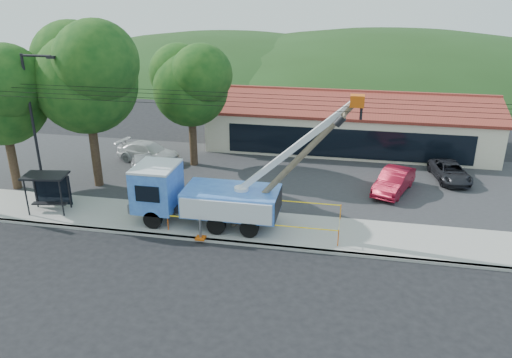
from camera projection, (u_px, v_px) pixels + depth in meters
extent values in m
plane|color=black|center=(252.00, 268.00, 23.76)|extent=(120.00, 120.00, 0.00)
cube|color=#99988F|center=(260.00, 245.00, 25.65)|extent=(60.00, 0.25, 0.15)
cube|color=#99988F|center=(266.00, 228.00, 27.38)|extent=(60.00, 4.00, 0.15)
cube|color=#28282B|center=(286.00, 177.00, 34.68)|extent=(60.00, 12.00, 0.10)
cube|color=beige|center=(349.00, 126.00, 40.64)|extent=(22.00, 8.00, 3.40)
cube|color=black|center=(347.00, 144.00, 37.08)|extent=(18.04, 0.08, 2.21)
cube|color=maroon|center=(350.00, 105.00, 38.00)|extent=(22.50, 4.53, 1.52)
cube|color=maroon|center=(351.00, 94.00, 41.65)|extent=(22.50, 4.53, 1.52)
cube|color=maroon|center=(351.00, 91.00, 39.58)|extent=(22.50, 0.30, 0.25)
cylinder|color=black|center=(34.00, 132.00, 29.15)|extent=(0.16, 0.16, 9.00)
cylinder|color=black|center=(36.00, 56.00, 27.35)|extent=(1.80, 0.14, 0.14)
cube|color=black|center=(51.00, 57.00, 27.21)|extent=(0.50, 0.22, 0.15)
cylinder|color=#332316|center=(95.00, 150.00, 32.25)|extent=(0.56, 0.56, 5.06)
sphere|color=#0F3A11|center=(86.00, 83.00, 30.63)|extent=(6.30, 6.30, 6.30)
sphere|color=#0F3A11|center=(72.00, 61.00, 31.19)|extent=(5.04, 5.04, 5.04)
sphere|color=#0F3A11|center=(96.00, 63.00, 29.13)|extent=(5.04, 5.04, 5.04)
cylinder|color=#332316|center=(12.00, 158.00, 31.90)|extent=(0.56, 0.56, 4.40)
sphere|color=#0F3A11|center=(1.00, 99.00, 30.49)|extent=(5.70, 5.70, 5.70)
sphere|color=#0F3A11|center=(6.00, 82.00, 29.15)|extent=(4.56, 4.56, 4.56)
cylinder|color=#332316|center=(193.00, 139.00, 36.08)|extent=(0.56, 0.56, 4.18)
sphere|color=#0F3A11|center=(191.00, 89.00, 34.74)|extent=(5.25, 5.25, 5.25)
sphere|color=#0F3A11|center=(179.00, 73.00, 35.21)|extent=(4.20, 4.20, 4.20)
sphere|color=#0F3A11|center=(201.00, 75.00, 33.49)|extent=(4.20, 4.20, 4.20)
ellipsoid|color=#1B3513|center=(228.00, 69.00, 76.55)|extent=(78.40, 56.00, 28.00)
ellipsoid|color=#1B3513|center=(395.00, 75.00, 72.09)|extent=(89.60, 64.00, 32.00)
cylinder|color=black|center=(264.00, 108.00, 23.97)|extent=(60.00, 0.02, 0.02)
cylinder|color=black|center=(266.00, 103.00, 24.38)|extent=(60.00, 0.02, 0.02)
cylinder|color=black|center=(268.00, 98.00, 24.79)|extent=(60.00, 0.02, 0.02)
cylinder|color=black|center=(269.00, 94.00, 25.11)|extent=(60.00, 0.02, 0.02)
cylinder|color=black|center=(153.00, 219.00, 27.10)|extent=(1.01, 0.34, 1.01)
cylinder|color=black|center=(168.00, 202.00, 29.24)|extent=(1.01, 0.34, 1.01)
cylinder|color=black|center=(216.00, 225.00, 26.46)|extent=(1.01, 0.34, 1.01)
cylinder|color=black|center=(227.00, 207.00, 28.60)|extent=(1.01, 0.34, 1.01)
cylinder|color=black|center=(249.00, 228.00, 26.14)|extent=(1.01, 0.34, 1.01)
cylinder|color=black|center=(258.00, 209.00, 28.28)|extent=(1.01, 0.34, 1.01)
cube|color=black|center=(210.00, 210.00, 27.54)|extent=(7.38, 1.12, 0.28)
cube|color=blue|center=(157.00, 187.00, 27.67)|extent=(2.24, 2.68, 2.35)
cube|color=silver|center=(155.00, 166.00, 27.21)|extent=(2.24, 2.68, 0.13)
cube|color=black|center=(139.00, 183.00, 27.80)|extent=(0.09, 2.01, 1.01)
cube|color=gray|center=(139.00, 200.00, 28.21)|extent=(0.17, 2.57, 0.56)
cube|color=blue|center=(232.00, 201.00, 27.08)|extent=(5.14, 2.68, 1.34)
cylinder|color=silver|center=(242.00, 193.00, 26.79)|extent=(0.78, 0.78, 0.67)
cube|color=silver|center=(296.00, 147.00, 25.24)|extent=(5.93, 0.31, 5.28)
cube|color=gray|center=(303.00, 142.00, 25.08)|extent=(3.57, 0.20, 3.18)
cube|color=#D4510B|center=(357.00, 101.00, 23.59)|extent=(0.67, 0.56, 0.56)
cube|color=#D4510B|center=(201.00, 238.00, 26.09)|extent=(0.50, 0.50, 0.09)
cube|color=#D4510B|center=(268.00, 212.00, 29.03)|extent=(0.50, 0.50, 0.09)
cylinder|color=brown|center=(290.00, 167.00, 25.68)|extent=(6.49, 0.33, 7.51)
cube|color=brown|center=(345.00, 112.00, 24.10)|extent=(0.18, 1.86, 0.18)
cylinder|color=black|center=(341.00, 116.00, 24.72)|extent=(0.62, 0.37, 0.64)
cylinder|color=black|center=(340.00, 121.00, 23.78)|extent=(0.62, 0.37, 0.64)
cylinder|color=black|center=(26.00, 198.00, 28.38)|extent=(0.10, 0.10, 2.21)
cylinder|color=black|center=(61.00, 198.00, 28.30)|extent=(0.10, 0.10, 2.21)
cylinder|color=black|center=(35.00, 190.00, 29.41)|extent=(0.10, 0.10, 2.21)
cylinder|color=black|center=(69.00, 191.00, 29.33)|extent=(0.10, 0.10, 2.21)
cube|color=black|center=(45.00, 176.00, 28.43)|extent=(2.59, 1.82, 0.11)
cube|color=black|center=(52.00, 190.00, 29.41)|extent=(2.19, 0.38, 1.84)
cube|color=black|center=(50.00, 203.00, 29.08)|extent=(2.06, 0.67, 0.07)
cylinder|color=#D4510B|center=(168.00, 222.00, 26.91)|extent=(0.05, 0.05, 0.92)
cylinder|color=#D4510B|center=(338.00, 238.00, 25.28)|extent=(0.05, 0.05, 0.92)
cylinder|color=#D4510B|center=(341.00, 212.00, 28.12)|extent=(0.05, 0.05, 0.92)
cylinder|color=#D4510B|center=(186.00, 199.00, 29.74)|extent=(0.05, 0.05, 0.92)
cube|color=yellow|center=(250.00, 223.00, 25.94)|extent=(9.11, 0.01, 0.05)
cube|color=yellow|center=(340.00, 217.00, 26.55)|extent=(0.01, 3.11, 0.05)
cube|color=yellow|center=(261.00, 199.00, 28.78)|extent=(9.11, 0.01, 0.05)
cube|color=yellow|center=(177.00, 203.00, 28.17)|extent=(0.01, 3.11, 0.05)
imported|color=#A1A3A8|center=(145.00, 180.00, 34.15)|extent=(3.47, 4.81, 1.52)
imported|color=maroon|center=(393.00, 193.00, 32.11)|extent=(3.06, 4.75, 1.48)
imported|color=silver|center=(150.00, 163.00, 37.46)|extent=(5.33, 3.10, 1.45)
imported|color=black|center=(448.00, 181.00, 34.02)|extent=(2.68, 4.58, 1.20)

